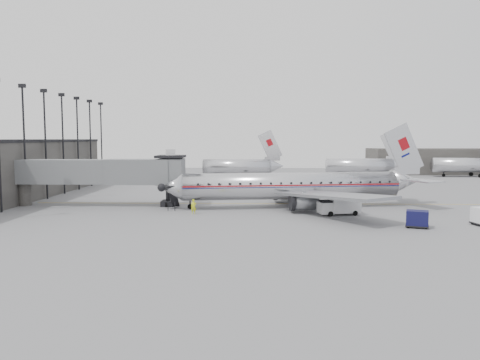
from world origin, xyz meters
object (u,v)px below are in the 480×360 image
(airliner, at_px, (296,186))
(service_van, at_px, (340,205))
(ramp_worker, at_px, (194,207))
(baggage_cart_navy, at_px, (417,219))

(airliner, relative_size, service_van, 6.83)
(airliner, bearing_deg, ramp_worker, -163.72)
(baggage_cart_navy, bearing_deg, ramp_worker, -178.68)
(baggage_cart_navy, xyz_separation_m, ramp_worker, (-22.25, 7.41, -0.03))
(baggage_cart_navy, distance_m, ramp_worker, 23.45)
(airliner, distance_m, service_van, 7.40)
(airliner, bearing_deg, service_van, -63.01)
(baggage_cart_navy, bearing_deg, service_van, 149.36)
(ramp_worker, bearing_deg, baggage_cart_navy, -22.99)
(service_van, xyz_separation_m, baggage_cart_navy, (6.02, -7.26, -0.26))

